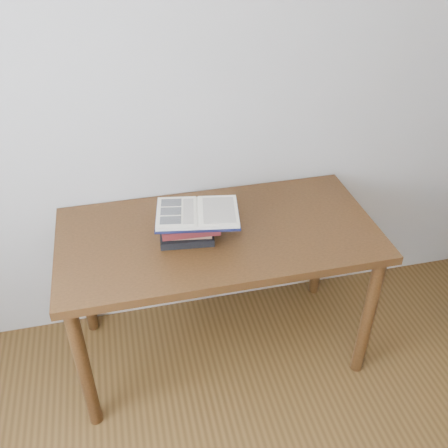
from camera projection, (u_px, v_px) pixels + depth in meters
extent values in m
cube|color=#AEABA4|center=(208.00, 83.00, 2.20)|extent=(3.50, 0.04, 2.60)
cube|color=#4A2A12|center=(218.00, 235.00, 2.23)|extent=(1.42, 0.71, 0.04)
cylinder|color=#4A2A12|center=(84.00, 369.00, 2.09)|extent=(0.06, 0.06, 0.72)
cylinder|color=#4A2A12|center=(368.00, 317.00, 2.34)|extent=(0.06, 0.06, 0.72)
cylinder|color=#4A2A12|center=(83.00, 278.00, 2.56)|extent=(0.06, 0.06, 0.72)
cylinder|color=#4A2A12|center=(320.00, 243.00, 2.80)|extent=(0.06, 0.06, 0.72)
cube|color=black|center=(187.00, 234.00, 2.17)|extent=(0.25, 0.19, 0.03)
cube|color=#99724F|center=(189.00, 228.00, 2.15)|extent=(0.21, 0.16, 0.03)
cube|color=maroon|center=(189.00, 224.00, 2.13)|extent=(0.25, 0.18, 0.03)
cube|color=black|center=(186.00, 214.00, 2.13)|extent=(0.22, 0.15, 0.03)
cube|color=black|center=(197.00, 215.00, 2.09)|extent=(0.38, 0.30, 0.01)
cube|color=beige|center=(177.00, 213.00, 2.08)|extent=(0.20, 0.25, 0.02)
cube|color=beige|center=(218.00, 212.00, 2.09)|extent=(0.20, 0.25, 0.02)
cylinder|color=beige|center=(197.00, 213.00, 2.08)|extent=(0.05, 0.23, 0.01)
cube|color=black|center=(171.00, 202.00, 2.13)|extent=(0.09, 0.07, 0.00)
cube|color=black|center=(171.00, 211.00, 2.07)|extent=(0.09, 0.07, 0.00)
cube|color=black|center=(170.00, 220.00, 2.02)|extent=(0.09, 0.07, 0.00)
cube|color=#BBB2A2|center=(188.00, 211.00, 2.08)|extent=(0.07, 0.19, 0.00)
cube|color=#BBB2A2|center=(219.00, 210.00, 2.08)|extent=(0.16, 0.21, 0.00)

